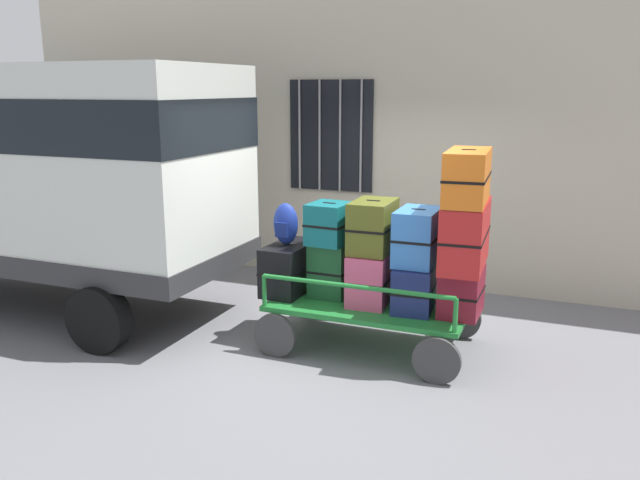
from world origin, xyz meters
TOP-DOWN VIEW (x-y plane):
  - ground_plane at (0.00, 0.00)m, footprint 40.00×40.00m
  - building_wall at (-0.00, 2.25)m, footprint 12.00×0.38m
  - van at (-3.75, -0.42)m, footprint 4.87×2.01m
  - luggage_cart at (0.33, -0.19)m, footprint 2.08×1.25m
  - cart_railing at (0.33, -0.19)m, footprint 1.96×1.12m
  - suitcase_left_bottom at (-0.59, -0.19)m, footprint 0.43×0.78m
  - suitcase_midleft_bottom at (-0.13, -0.22)m, footprint 0.40×0.31m
  - suitcase_midleft_middle at (-0.13, -0.22)m, footprint 0.42×0.47m
  - suitcase_center_bottom at (0.33, -0.20)m, footprint 0.42×0.66m
  - suitcase_center_middle at (0.33, -0.18)m, footprint 0.40×0.61m
  - suitcase_midright_bottom at (0.79, -0.21)m, footprint 0.43×0.70m
  - suitcase_midright_middle at (0.79, -0.18)m, footprint 0.39×0.61m
  - suitcase_right_bottom at (1.24, -0.23)m, footprint 0.39×0.53m
  - suitcase_right_middle at (1.24, -0.17)m, footprint 0.44×0.99m
  - suitcase_right_top at (1.24, -0.23)m, footprint 0.43×0.90m
  - backpack at (-0.62, -0.23)m, footprint 0.27×0.22m

SIDE VIEW (x-z plane):
  - ground_plane at x=0.00m, z-range 0.00..0.00m
  - luggage_cart at x=0.33m, z-range 0.15..0.65m
  - suitcase_midright_bottom at x=0.79m, z-range 0.49..0.95m
  - suitcase_right_bottom at x=1.24m, z-range 0.49..0.97m
  - suitcase_center_bottom at x=0.33m, z-range 0.49..1.02m
  - suitcase_left_bottom at x=-0.59m, z-range 0.49..1.03m
  - cart_railing at x=0.33m, z-range 0.61..0.94m
  - suitcase_midleft_bottom at x=-0.13m, z-range 0.50..1.07m
  - suitcase_midright_middle at x=0.79m, z-range 0.95..1.50m
  - backpack at x=-0.62m, z-range 1.03..1.47m
  - suitcase_right_middle at x=1.24m, z-range 0.97..1.59m
  - suitcase_midleft_middle at x=-0.13m, z-range 1.07..1.50m
  - suitcase_center_middle at x=0.33m, z-range 1.02..1.55m
  - van at x=-3.75m, z-range 0.32..3.21m
  - suitcase_right_top at x=1.24m, z-range 1.59..2.09m
  - building_wall at x=0.00m, z-range 0.00..5.00m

